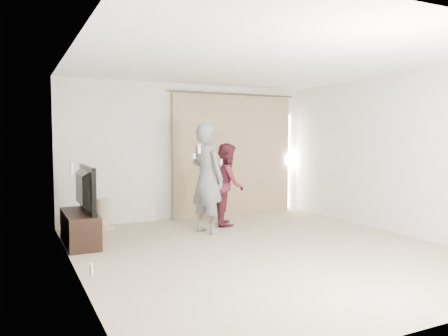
{
  "coord_description": "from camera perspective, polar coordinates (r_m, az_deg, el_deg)",
  "views": [
    {
      "loc": [
        -3.15,
        -5.14,
        1.57
      ],
      "look_at": [
        -0.04,
        1.2,
        1.07
      ],
      "focal_mm": 35.0,
      "sensor_mm": 36.0,
      "label": 1
    }
  ],
  "objects": [
    {
      "name": "wall_left",
      "position": [
        5.19,
        -18.91,
        0.81
      ],
      "size": [
        0.04,
        5.5,
        2.6
      ],
      "color": "silver",
      "rests_on": "ground"
    },
    {
      "name": "scratching_post",
      "position": [
        7.79,
        -15.49,
        -6.17
      ],
      "size": [
        0.39,
        0.39,
        0.53
      ],
      "color": "#C3B185",
      "rests_on": "ground"
    },
    {
      "name": "tv",
      "position": [
        6.73,
        -18.44,
        -2.64
      ],
      "size": [
        0.16,
        1.18,
        0.68
      ],
      "primitive_type": "imported",
      "rotation": [
        0.0,
        0.0,
        1.57
      ],
      "color": "black",
      "rests_on": "tv_console"
    },
    {
      "name": "person_woman",
      "position": [
        7.83,
        0.47,
        -2.12
      ],
      "size": [
        0.78,
        0.87,
        1.47
      ],
      "color": "#571C26",
      "rests_on": "ground"
    },
    {
      "name": "curtain",
      "position": [
        8.82,
        1.31,
        1.63
      ],
      "size": [
        2.8,
        0.11,
        2.46
      ],
      "color": "tan",
      "rests_on": "ground"
    },
    {
      "name": "wall_back",
      "position": [
        8.5,
        -4.39,
        2.18
      ],
      "size": [
        5.0,
        0.04,
        2.6
      ],
      "primitive_type": "cube",
      "color": "silver",
      "rests_on": "ground"
    },
    {
      "name": "tv_console",
      "position": [
        6.82,
        -18.33,
        -7.46
      ],
      "size": [
        0.43,
        1.23,
        0.47
      ],
      "primitive_type": "cube",
      "color": "black",
      "rests_on": "ground"
    },
    {
      "name": "person_man",
      "position": [
        7.16,
        -2.24,
        -1.33
      ],
      "size": [
        0.64,
        0.77,
        1.81
      ],
      "color": "slate",
      "rests_on": "ground"
    },
    {
      "name": "ceiling",
      "position": [
        6.12,
        5.43,
        13.69
      ],
      "size": [
        5.0,
        5.5,
        0.01
      ],
      "primitive_type": "cube",
      "color": "white",
      "rests_on": "wall_back"
    },
    {
      "name": "floor",
      "position": [
        6.23,
        5.27,
        -10.6
      ],
      "size": [
        5.5,
        5.5,
        0.0
      ],
      "primitive_type": "plane",
      "color": "tan",
      "rests_on": "ground"
    }
  ]
}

